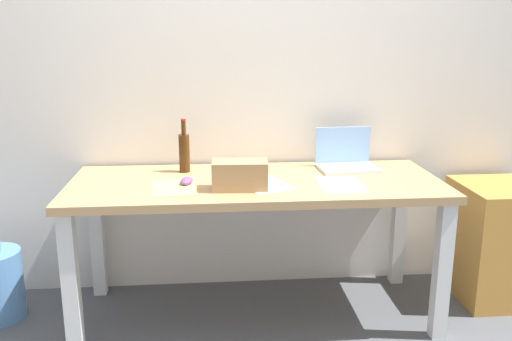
% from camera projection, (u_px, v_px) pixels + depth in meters
% --- Properties ---
extents(ground_plane, '(8.00, 8.00, 0.00)m').
position_uv_depth(ground_plane, '(256.00, 313.00, 2.93)').
color(ground_plane, '#515459').
extents(back_wall, '(5.20, 0.08, 2.60)m').
position_uv_depth(back_wall, '(249.00, 61.00, 3.02)').
color(back_wall, silver).
rests_on(back_wall, ground).
extents(desk, '(1.85, 0.74, 0.73)m').
position_uv_depth(desk, '(256.00, 198.00, 2.77)').
color(desk, tan).
rests_on(desk, ground).
extents(laptop_right, '(0.32, 0.24, 0.22)m').
position_uv_depth(laptop_right, '(346.00, 160.00, 2.97)').
color(laptop_right, silver).
rests_on(laptop_right, desk).
extents(beer_bottle, '(0.06, 0.06, 0.28)m').
position_uv_depth(beer_bottle, '(184.00, 152.00, 2.89)').
color(beer_bottle, '#47280F').
rests_on(beer_bottle, desk).
extents(computer_mouse, '(0.08, 0.11, 0.03)m').
position_uv_depth(computer_mouse, '(187.00, 181.00, 2.67)').
color(computer_mouse, '#724799').
rests_on(computer_mouse, desk).
extents(cardboard_box, '(0.27, 0.16, 0.14)m').
position_uv_depth(cardboard_box, '(240.00, 175.00, 2.58)').
color(cardboard_box, tan).
rests_on(cardboard_box, desk).
extents(paper_sheet_front_left, '(0.24, 0.32, 0.00)m').
position_uv_depth(paper_sheet_front_left, '(174.00, 188.00, 2.61)').
color(paper_sheet_front_left, '#F4E06B').
rests_on(paper_sheet_front_left, desk).
extents(paper_sheet_center, '(0.31, 0.35, 0.00)m').
position_uv_depth(paper_sheet_center, '(263.00, 184.00, 2.67)').
color(paper_sheet_center, white).
rests_on(paper_sheet_center, desk).
extents(paper_sheet_front_right, '(0.23, 0.31, 0.00)m').
position_uv_depth(paper_sheet_front_right, '(341.00, 185.00, 2.66)').
color(paper_sheet_front_right, white).
rests_on(paper_sheet_front_right, desk).
extents(filing_cabinet, '(0.40, 0.48, 0.65)m').
position_uv_depth(filing_cabinet, '(494.00, 242.00, 3.05)').
color(filing_cabinet, '#C68938').
rests_on(filing_cabinet, ground).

